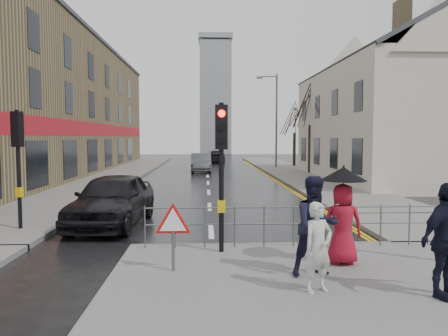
{
  "coord_description": "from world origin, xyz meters",
  "views": [
    {
      "loc": [
        -0.16,
        -9.66,
        2.77
      ],
      "look_at": [
        0.47,
        5.12,
        1.71
      ],
      "focal_mm": 35.0,
      "sensor_mm": 36.0,
      "label": 1
    }
  ],
  "objects": [
    {
      "name": "pedestrian_a",
      "position": [
        1.74,
        -2.48,
        0.91
      ],
      "size": [
        0.66,
        0.57,
        1.54
      ],
      "primitive_type": "imported",
      "rotation": [
        0.0,
        0.0,
        0.44
      ],
      "color": "#BBBBB7",
      "rests_on": "near_pavement"
    },
    {
      "name": "guard_railing_front",
      "position": [
        1.95,
        0.6,
        0.86
      ],
      "size": [
        7.14,
        0.04,
        1.0
      ],
      "color": "#595B5E",
      "rests_on": "near_pavement"
    },
    {
      "name": "ground",
      "position": [
        0.0,
        0.0,
        0.0
      ],
      "size": [
        120.0,
        120.0,
        0.0
      ],
      "primitive_type": "plane",
      "color": "black",
      "rests_on": "ground"
    },
    {
      "name": "pedestrian_d",
      "position": [
        3.75,
        -2.82,
        1.09
      ],
      "size": [
        1.2,
        0.91,
        1.9
      ],
      "primitive_type": "imported",
      "rotation": [
        0.0,
        0.0,
        0.47
      ],
      "color": "black",
      "rests_on": "near_pavement"
    },
    {
      "name": "warning_sign",
      "position": [
        -0.8,
        -1.21,
        1.04
      ],
      "size": [
        0.8,
        0.07,
        1.35
      ],
      "color": "#595B5E",
      "rests_on": "near_pavement"
    },
    {
      "name": "left_pavement",
      "position": [
        -6.5,
        23.0,
        0.07
      ],
      "size": [
        4.0,
        44.0,
        0.14
      ],
      "primitive_type": "cube",
      "color": "#605E5B",
      "rests_on": "ground"
    },
    {
      "name": "building_left_terrace",
      "position": [
        -12.0,
        22.0,
        5.0
      ],
      "size": [
        8.0,
        42.0,
        10.0
      ],
      "primitive_type": "cube",
      "color": "olive",
      "rests_on": "ground"
    },
    {
      "name": "right_pavement",
      "position": [
        6.5,
        25.0,
        0.07
      ],
      "size": [
        4.0,
        40.0,
        0.14
      ],
      "primitive_type": "cube",
      "color": "#605E5B",
      "rests_on": "ground"
    },
    {
      "name": "building_right_cream",
      "position": [
        12.0,
        18.0,
        4.78
      ],
      "size": [
        9.0,
        16.4,
        10.1
      ],
      "color": "beige",
      "rests_on": "ground"
    },
    {
      "name": "traffic_signal_far_left",
      "position": [
        -5.5,
        3.0,
        2.46
      ],
      "size": [
        0.34,
        0.33,
        3.4
      ],
      "color": "black",
      "rests_on": "left_pavement"
    },
    {
      "name": "tree_far",
      "position": [
        8.0,
        30.0,
        4.42
      ],
      "size": [
        2.4,
        2.4,
        5.64
      ],
      "color": "#2F211A",
      "rests_on": "right_pavement"
    },
    {
      "name": "pedestrian_b",
      "position": [
        1.93,
        -1.6,
        1.09
      ],
      "size": [
        1.07,
        0.92,
        1.89
      ],
      "primitive_type": "imported",
      "rotation": [
        0.0,
        0.0,
        0.24
      ],
      "color": "black",
      "rests_on": "near_pavement"
    },
    {
      "name": "street_lamp",
      "position": [
        5.82,
        28.0,
        4.71
      ],
      "size": [
        1.83,
        0.25,
        8.0
      ],
      "color": "#595B5E",
      "rests_on": "right_pavement"
    },
    {
      "name": "tree_near",
      "position": [
        7.5,
        22.0,
        5.14
      ],
      "size": [
        2.4,
        2.4,
        6.58
      ],
      "color": "#2F211A",
      "rests_on": "right_pavement"
    },
    {
      "name": "near_pavement",
      "position": [
        3.0,
        -3.5,
        0.07
      ],
      "size": [
        10.0,
        9.0,
        0.14
      ],
      "primitive_type": "cube",
      "color": "#605E5B",
      "rests_on": "ground"
    },
    {
      "name": "pedestrian_with_umbrella",
      "position": [
        2.66,
        -0.88,
        1.25
      ],
      "size": [
        0.96,
        0.96,
        2.02
      ],
      "color": "maroon",
      "rests_on": "near_pavement"
    },
    {
      "name": "traffic_signal_near_left",
      "position": [
        0.2,
        0.2,
        2.46
      ],
      "size": [
        0.28,
        0.27,
        3.4
      ],
      "color": "black",
      "rests_on": "near_pavement"
    },
    {
      "name": "pavement_bridge_right",
      "position": [
        6.5,
        3.0,
        0.07
      ],
      "size": [
        4.0,
        4.2,
        0.14
      ],
      "primitive_type": "cube",
      "color": "#605E5B",
      "rests_on": "ground"
    },
    {
      "name": "car_mid",
      "position": [
        -0.5,
        24.91,
        0.74
      ],
      "size": [
        1.62,
        4.49,
        1.47
      ],
      "primitive_type": "imported",
      "rotation": [
        0.0,
        0.0,
        0.01
      ],
      "color": "#45484A",
      "rests_on": "ground"
    },
    {
      "name": "car_far",
      "position": [
        1.04,
        37.12,
        0.66
      ],
      "size": [
        2.03,
        4.6,
        1.31
      ],
      "primitive_type": "imported",
      "rotation": [
        0.0,
        0.0,
        3.1
      ],
      "color": "black",
      "rests_on": "ground"
    },
    {
      "name": "church_tower",
      "position": [
        1.5,
        62.0,
        9.0
      ],
      "size": [
        5.0,
        5.0,
        18.0
      ],
      "primitive_type": "cube",
      "color": "gray",
      "rests_on": "ground"
    },
    {
      "name": "car_parked",
      "position": [
        -3.08,
        4.0,
        0.82
      ],
      "size": [
        2.36,
        4.96,
        1.64
      ],
      "primitive_type": "imported",
      "rotation": [
        0.0,
        0.0,
        -0.09
      ],
      "color": "black",
      "rests_on": "ground"
    }
  ]
}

